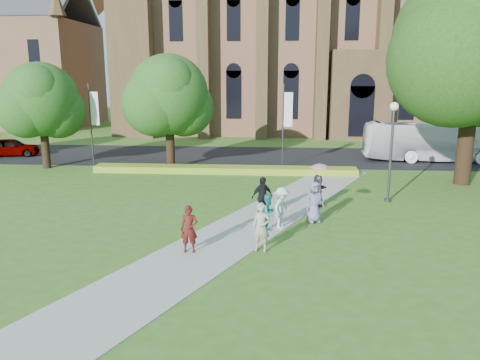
# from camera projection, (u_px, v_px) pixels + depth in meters

# --- Properties ---
(ground) EXTENTS (160.00, 160.00, 0.00)m
(ground) POSITION_uv_depth(u_px,v_px,m) (238.00, 240.00, 19.17)
(ground) COLOR #376B20
(ground) RESTS_ON ground
(road) EXTENTS (160.00, 10.00, 0.02)m
(road) POSITION_uv_depth(u_px,v_px,m) (257.00, 156.00, 38.62)
(road) COLOR black
(road) RESTS_ON ground
(footpath) EXTENTS (15.58, 28.54, 0.04)m
(footpath) POSITION_uv_depth(u_px,v_px,m) (240.00, 231.00, 20.13)
(footpath) COLOR #B2B2A8
(footpath) RESTS_ON ground
(flower_hedge) EXTENTS (18.00, 1.40, 0.45)m
(flower_hedge) POSITION_uv_depth(u_px,v_px,m) (224.00, 170.00, 32.10)
(flower_hedge) COLOR gold
(flower_hedge) RESTS_ON ground
(cathedral) EXTENTS (52.60, 18.25, 28.00)m
(cathedral) POSITION_uv_depth(u_px,v_px,m) (351.00, 18.00, 54.21)
(cathedral) COLOR brown
(cathedral) RESTS_ON ground
(building_west) EXTENTS (22.00, 14.00, 18.30)m
(building_west) POSITION_uv_depth(u_px,v_px,m) (2.00, 54.00, 60.49)
(building_west) COLOR brown
(building_west) RESTS_ON ground
(streetlamp) EXTENTS (0.44, 0.44, 5.24)m
(streetlamp) POSITION_uv_depth(u_px,v_px,m) (392.00, 140.00, 24.21)
(streetlamp) COLOR #38383D
(streetlamp) RESTS_ON ground
(large_tree) EXTENTS (9.60, 9.60, 13.20)m
(large_tree) POSITION_uv_depth(u_px,v_px,m) (476.00, 43.00, 27.06)
(large_tree) COLOR #332114
(large_tree) RESTS_ON ground
(street_tree_0) EXTENTS (5.20, 5.20, 7.50)m
(street_tree_0) POSITION_uv_depth(u_px,v_px,m) (41.00, 100.00, 32.81)
(street_tree_0) COLOR #332114
(street_tree_0) RESTS_ON ground
(street_tree_1) EXTENTS (5.60, 5.60, 8.05)m
(street_tree_1) POSITION_uv_depth(u_px,v_px,m) (169.00, 95.00, 32.56)
(street_tree_1) COLOR #332114
(street_tree_1) RESTS_ON ground
(banner_pole_0) EXTENTS (0.70, 0.10, 6.00)m
(banner_pole_0) POSITION_uv_depth(u_px,v_px,m) (285.00, 121.00, 33.05)
(banner_pole_0) COLOR #38383D
(banner_pole_0) RESTS_ON ground
(banner_pole_1) EXTENTS (0.70, 0.10, 6.00)m
(banner_pole_1) POSITION_uv_depth(u_px,v_px,m) (92.00, 120.00, 34.08)
(banner_pole_1) COLOR #38383D
(banner_pole_1) RESTS_ON ground
(tour_coach) EXTENTS (11.24, 2.88, 3.11)m
(tour_coach) POSITION_uv_depth(u_px,v_px,m) (437.00, 141.00, 36.12)
(tour_coach) COLOR silver
(tour_coach) RESTS_ON road
(car_0) EXTENTS (4.65, 2.80, 1.48)m
(car_0) POSITION_uv_depth(u_px,v_px,m) (11.00, 147.00, 38.57)
(car_0) COLOR gray
(car_0) RESTS_ON road
(pedestrian_0) EXTENTS (0.68, 0.46, 1.81)m
(pedestrian_0) POSITION_uv_depth(u_px,v_px,m) (189.00, 229.00, 17.53)
(pedestrian_0) COLOR #4D1511
(pedestrian_0) RESTS_ON footpath
(pedestrian_1) EXTENTS (0.96, 1.01, 1.65)m
(pedestrian_1) POSITION_uv_depth(u_px,v_px,m) (269.00, 213.00, 19.84)
(pedestrian_1) COLOR teal
(pedestrian_1) RESTS_ON footpath
(pedestrian_2) EXTENTS (1.15, 1.36, 1.83)m
(pedestrian_2) POSITION_uv_depth(u_px,v_px,m) (282.00, 208.00, 20.29)
(pedestrian_2) COLOR silver
(pedestrian_2) RESTS_ON footpath
(pedestrian_3) EXTENTS (1.20, 1.02, 1.93)m
(pedestrian_3) POSITION_uv_depth(u_px,v_px,m) (262.00, 197.00, 21.89)
(pedestrian_3) COLOR black
(pedestrian_3) RESTS_ON footpath
(pedestrian_4) EXTENTS (1.08, 0.91, 1.87)m
(pedestrian_4) POSITION_uv_depth(u_px,v_px,m) (315.00, 202.00, 21.17)
(pedestrian_4) COLOR slate
(pedestrian_4) RESTS_ON footpath
(pedestrian_5) EXTENTS (1.05, 1.62, 1.67)m
(pedestrian_5) POSITION_uv_depth(u_px,v_px,m) (318.00, 191.00, 23.56)
(pedestrian_5) COLOR #28272E
(pedestrian_5) RESTS_ON footpath
(pedestrian_6) EXTENTS (0.75, 0.55, 1.88)m
(pedestrian_6) POSITION_uv_depth(u_px,v_px,m) (261.00, 227.00, 17.64)
(pedestrian_6) COLOR #A19786
(pedestrian_6) RESTS_ON footpath
(parasol) EXTENTS (1.08, 1.08, 0.72)m
(parasol) POSITION_uv_depth(u_px,v_px,m) (320.00, 174.00, 20.96)
(parasol) COLOR #C18896
(parasol) RESTS_ON pedestrian_4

